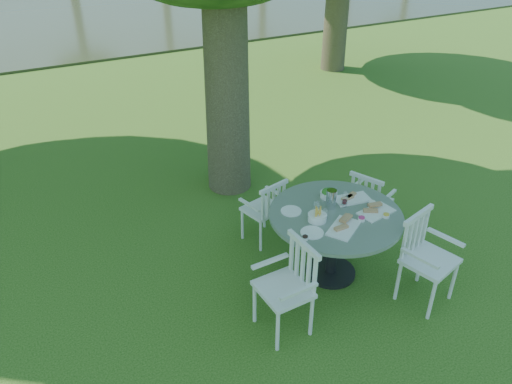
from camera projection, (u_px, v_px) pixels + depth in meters
ground at (264, 262)px, 5.80m from camera, size 140.00×140.00×0.00m
table at (335, 226)px, 5.30m from camera, size 1.41×1.41×0.81m
chair_ne at (368, 199)px, 6.03m from camera, size 0.55×0.56×0.86m
chair_nw at (268, 207)px, 5.90m from camera, size 0.51×0.49×0.84m
chair_sw at (292, 280)px, 4.69m from camera, size 0.47×0.50×0.96m
chair_se at (423, 251)px, 5.05m from camera, size 0.60×0.57×0.98m
tableware at (334, 209)px, 5.23m from camera, size 1.16×0.87×0.22m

